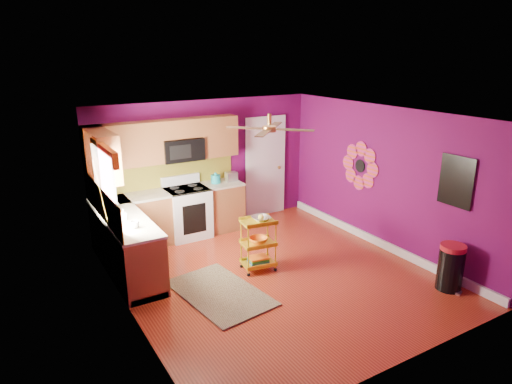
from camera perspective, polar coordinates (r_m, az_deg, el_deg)
ground at (r=7.29m, az=2.39°, el=-10.31°), size 5.00×5.00×0.00m
room_envelope at (r=6.70m, az=2.75°, el=2.21°), size 4.54×5.04×2.52m
lower_cabinets at (r=8.09m, az=-12.81°, el=-4.47°), size 2.81×2.31×0.94m
electric_range at (r=8.64m, az=-8.57°, el=-2.47°), size 0.76×0.66×1.13m
upper_cabinetry at (r=8.06m, az=-13.55°, el=5.54°), size 2.80×2.30×1.26m
left_window at (r=6.78m, az=-18.46°, el=2.40°), size 0.08×1.35×1.08m
panel_door at (r=9.56m, az=1.17°, el=3.06°), size 0.95×0.11×2.15m
right_wall_art at (r=7.92m, az=17.54°, el=2.36°), size 0.04×2.74×1.04m
ceiling_fan at (r=6.71m, az=1.69°, el=7.99°), size 1.01×1.01×0.26m
shag_rug at (r=6.79m, az=-4.56°, el=-12.44°), size 1.19×1.73×0.02m
rolling_cart at (r=7.25m, az=0.34°, el=-6.25°), size 0.57×0.45×0.93m
trash_can at (r=7.32m, az=23.16°, el=-8.64°), size 0.47×0.47×0.70m
teal_kettle at (r=8.76m, az=-5.06°, el=1.65°), size 0.18×0.18×0.21m
toaster at (r=8.87m, az=-3.11°, el=1.94°), size 0.22×0.15×0.18m
soap_bottle_a at (r=7.11m, az=-16.25°, el=-2.73°), size 0.08×0.08×0.17m
soap_bottle_b at (r=7.41m, az=-17.11°, el=-2.06°), size 0.12×0.12×0.16m
counter_dish at (r=7.74m, az=-17.69°, el=-1.65°), size 0.26×0.26×0.06m
counter_cup at (r=6.76m, az=-14.91°, el=-3.97°), size 0.13×0.13×0.10m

